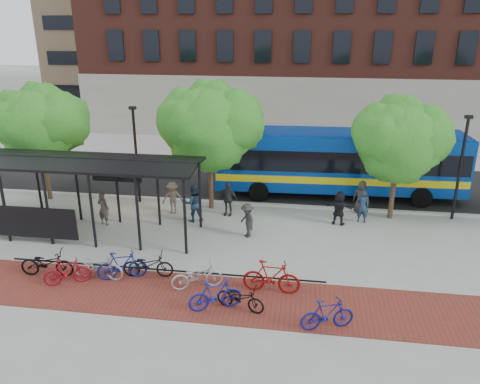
# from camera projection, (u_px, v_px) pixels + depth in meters

# --- Properties ---
(ground) EXTENTS (160.00, 160.00, 0.00)m
(ground) POSITION_uv_depth(u_px,v_px,m) (262.00, 239.00, 20.88)
(ground) COLOR #9E9E99
(ground) RESTS_ON ground
(asphalt_street) EXTENTS (160.00, 8.00, 0.01)m
(asphalt_street) POSITION_uv_depth(u_px,v_px,m) (276.00, 182.00, 28.31)
(asphalt_street) COLOR black
(asphalt_street) RESTS_ON ground
(curb) EXTENTS (160.00, 0.25, 0.12)m
(curb) POSITION_uv_depth(u_px,v_px,m) (270.00, 205.00, 24.58)
(curb) COLOR #B7B7B2
(curb) RESTS_ON ground
(brick_strip) EXTENTS (24.00, 3.00, 0.01)m
(brick_strip) POSITION_uv_depth(u_px,v_px,m) (192.00, 296.00, 16.51)
(brick_strip) COLOR maroon
(brick_strip) RESTS_ON ground
(bike_rack_rail) EXTENTS (12.00, 0.05, 0.95)m
(bike_rack_rail) POSITION_uv_depth(u_px,v_px,m) (164.00, 280.00, 17.53)
(bike_rack_rail) COLOR black
(bike_rack_rail) RESTS_ON ground
(building_brick) EXTENTS (55.00, 14.00, 20.00)m
(building_brick) POSITION_uv_depth(u_px,v_px,m) (410.00, 11.00, 40.23)
(building_brick) COLOR #5B2920
(building_brick) RESTS_ON ground
(bus_shelter) EXTENTS (10.60, 3.07, 3.60)m
(bus_shelter) POSITION_uv_depth(u_px,v_px,m) (78.00, 170.00, 20.53)
(bus_shelter) COLOR black
(bus_shelter) RESTS_ON ground
(tree_a) EXTENTS (4.90, 4.00, 6.18)m
(tree_a) POSITION_uv_depth(u_px,v_px,m) (41.00, 122.00, 24.18)
(tree_a) COLOR #382619
(tree_a) RESTS_ON ground
(tree_b) EXTENTS (5.15, 4.20, 6.47)m
(tree_b) POSITION_uv_depth(u_px,v_px,m) (212.00, 123.00, 22.86)
(tree_b) COLOR #382619
(tree_b) RESTS_ON ground
(tree_c) EXTENTS (4.66, 3.80, 5.92)m
(tree_c) POSITION_uv_depth(u_px,v_px,m) (401.00, 137.00, 21.77)
(tree_c) COLOR #382619
(tree_c) RESTS_ON ground
(lamp_post_left) EXTENTS (0.35, 0.20, 5.12)m
(lamp_post_left) POSITION_uv_depth(u_px,v_px,m) (136.00, 152.00, 24.25)
(lamp_post_left) COLOR black
(lamp_post_left) RESTS_ON ground
(lamp_post_right) EXTENTS (0.35, 0.20, 5.12)m
(lamp_post_right) POSITION_uv_depth(u_px,v_px,m) (461.00, 165.00, 22.05)
(lamp_post_right) COLOR black
(lamp_post_right) RESTS_ON ground
(bus) EXTENTS (13.36, 3.57, 3.58)m
(bus) POSITION_uv_depth(u_px,v_px,m) (338.00, 159.00, 25.51)
(bus) COLOR #083696
(bus) RESTS_ON ground
(bike_0) EXTENTS (2.09, 0.88, 1.07)m
(bike_0) POSITION_uv_depth(u_px,v_px,m) (47.00, 263.00, 17.68)
(bike_0) COLOR black
(bike_0) RESTS_ON ground
(bike_1) EXTENTS (1.73, 1.11, 1.01)m
(bike_1) POSITION_uv_depth(u_px,v_px,m) (67.00, 272.00, 17.12)
(bike_1) COLOR maroon
(bike_1) RESTS_ON ground
(bike_2) EXTENTS (2.05, 0.78, 1.06)m
(bike_2) POSITION_uv_depth(u_px,v_px,m) (98.00, 266.00, 17.48)
(bike_2) COLOR #97979A
(bike_2) RESTS_ON ground
(bike_3) EXTENTS (1.92, 1.14, 1.11)m
(bike_3) POSITION_uv_depth(u_px,v_px,m) (122.00, 265.00, 17.47)
(bike_3) COLOR navy
(bike_3) RESTS_ON ground
(bike_4) EXTENTS (1.97, 0.88, 1.00)m
(bike_4) POSITION_uv_depth(u_px,v_px,m) (148.00, 265.00, 17.64)
(bike_4) COLOR black
(bike_4) RESTS_ON ground
(bike_6) EXTENTS (2.00, 1.31, 0.99)m
(bike_6) POSITION_uv_depth(u_px,v_px,m) (197.00, 276.00, 16.87)
(bike_6) COLOR #A0A0A2
(bike_6) RESTS_ON ground
(bike_7) EXTENTS (1.88, 1.20, 1.10)m
(bike_7) POSITION_uv_depth(u_px,v_px,m) (215.00, 295.00, 15.61)
(bike_7) COLOR navy
(bike_7) RESTS_ON ground
(bike_8) EXTENTS (1.82, 1.04, 0.90)m
(bike_8) POSITION_uv_depth(u_px,v_px,m) (240.00, 298.00, 15.62)
(bike_8) COLOR black
(bike_8) RESTS_ON ground
(bike_9) EXTENTS (2.08, 0.66, 1.24)m
(bike_9) POSITION_uv_depth(u_px,v_px,m) (271.00, 277.00, 16.57)
(bike_9) COLOR maroon
(bike_9) RESTS_ON ground
(bike_11) EXTENTS (1.82, 1.04, 1.05)m
(bike_11) POSITION_uv_depth(u_px,v_px,m) (327.00, 314.00, 14.61)
(bike_11) COLOR navy
(bike_11) RESTS_ON ground
(pedestrian_1) EXTENTS (0.67, 0.51, 1.63)m
(pedestrian_1) POSITION_uv_depth(u_px,v_px,m) (103.00, 208.00, 22.10)
(pedestrian_1) COLOR #474038
(pedestrian_1) RESTS_ON ground
(pedestrian_2) EXTENTS (1.12, 1.01, 1.87)m
(pedestrian_2) POSITION_uv_depth(u_px,v_px,m) (194.00, 203.00, 22.44)
(pedestrian_2) COLOR #1F3149
(pedestrian_2) RESTS_ON ground
(pedestrian_3) EXTENTS (1.20, 0.87, 1.67)m
(pedestrian_3) POSITION_uv_depth(u_px,v_px,m) (173.00, 198.00, 23.39)
(pedestrian_3) COLOR brown
(pedestrian_3) RESTS_ON ground
(pedestrian_4) EXTENTS (1.06, 0.59, 1.71)m
(pedestrian_4) POSITION_uv_depth(u_px,v_px,m) (228.00, 199.00, 23.19)
(pedestrian_4) COLOR #2B2B2B
(pedestrian_4) RESTS_ON ground
(pedestrian_5) EXTENTS (1.61, 0.80, 1.67)m
(pedestrian_5) POSITION_uv_depth(u_px,v_px,m) (339.00, 208.00, 22.11)
(pedestrian_5) COLOR black
(pedestrian_5) RESTS_ON ground
(pedestrian_6) EXTENTS (0.92, 0.71, 1.67)m
(pedestrian_6) POSITION_uv_depth(u_px,v_px,m) (361.00, 197.00, 23.49)
(pedestrian_6) COLOR #39302D
(pedestrian_6) RESTS_ON ground
(pedestrian_7) EXTENTS (0.61, 0.41, 1.66)m
(pedestrian_7) POSITION_uv_depth(u_px,v_px,m) (362.00, 206.00, 22.36)
(pedestrian_7) COLOR #20314B
(pedestrian_7) RESTS_ON ground
(pedestrian_9) EXTENTS (1.07, 1.18, 1.59)m
(pedestrian_9) POSITION_uv_depth(u_px,v_px,m) (247.00, 220.00, 20.83)
(pedestrian_9) COLOR #2B2B2B
(pedestrian_9) RESTS_ON ground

